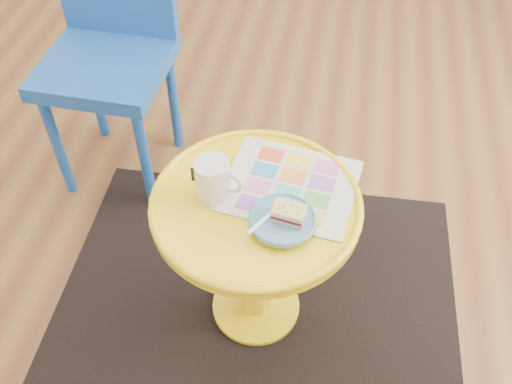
% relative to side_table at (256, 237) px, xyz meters
% --- Properties ---
extents(floor, '(4.00, 4.00, 0.00)m').
position_rel_side_table_xyz_m(floor, '(-0.26, 0.41, -0.38)').
color(floor, brown).
rests_on(floor, ground).
extents(room_walls, '(4.00, 4.00, 4.00)m').
position_rel_side_table_xyz_m(room_walls, '(-1.25, 1.40, -0.32)').
color(room_walls, silver).
rests_on(room_walls, ground).
extents(rug, '(1.33, 1.14, 0.01)m').
position_rel_side_table_xyz_m(rug, '(0.00, 0.00, -0.38)').
color(rug, black).
rests_on(rug, ground).
extents(side_table, '(0.56, 0.56, 0.53)m').
position_rel_side_table_xyz_m(side_table, '(0.00, 0.00, 0.00)').
color(side_table, yellow).
rests_on(side_table, ground).
extents(chair, '(0.43, 0.43, 0.94)m').
position_rel_side_table_xyz_m(chair, '(-0.63, 0.63, 0.16)').
color(chair, '#1950A8').
rests_on(chair, ground).
extents(newspaper, '(0.38, 0.34, 0.01)m').
position_rel_side_table_xyz_m(newspaper, '(0.08, 0.07, 0.15)').
color(newspaper, silver).
rests_on(newspaper, side_table).
extents(mug, '(0.13, 0.09, 0.12)m').
position_rel_side_table_xyz_m(mug, '(-0.11, 0.00, 0.21)').
color(mug, silver).
rests_on(mug, side_table).
extents(plate, '(0.17, 0.17, 0.02)m').
position_rel_side_table_xyz_m(plate, '(0.08, -0.06, 0.17)').
color(plate, '#558DB4').
rests_on(plate, newspaper).
extents(cake_slice, '(0.09, 0.07, 0.04)m').
position_rel_side_table_xyz_m(cake_slice, '(0.09, -0.06, 0.19)').
color(cake_slice, '#D3BC8C').
rests_on(cake_slice, plate).
extents(fork, '(0.09, 0.13, 0.00)m').
position_rel_side_table_xyz_m(fork, '(0.04, -0.06, 0.18)').
color(fork, silver).
rests_on(fork, plate).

